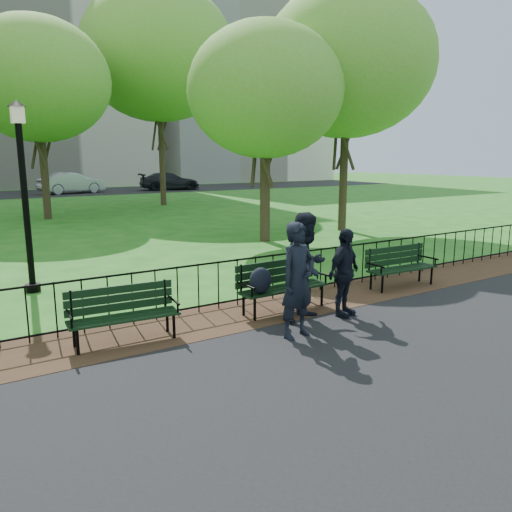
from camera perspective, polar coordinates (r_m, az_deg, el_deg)
ground at (r=7.95m, az=6.59°, el=-9.01°), size 120.00×120.00×0.00m
dirt_strip at (r=9.09m, az=0.58°, el=-6.21°), size 60.00×1.60×0.01m
far_street at (r=41.12m, az=-26.08°, el=6.34°), size 70.00×9.00×0.01m
iron_fence at (r=9.36m, az=-1.09°, el=-2.60°), size 24.06×0.06×1.00m
apartment_mid at (r=55.54m, az=-27.07°, el=22.88°), size 24.00×15.00×30.00m
apartment_east at (r=62.61m, az=-2.99°, el=19.78°), size 20.00×15.00×24.00m
park_bench_main at (r=8.75m, az=1.79°, el=-2.80°), size 1.75×0.59×0.98m
park_bench_left_a at (r=7.74m, az=-15.01°, el=-5.78°), size 1.65×0.63×0.92m
park_bench_right_a at (r=11.04m, az=16.05°, el=-0.69°), size 1.68×0.59×0.94m
lamppost at (r=11.01m, az=-24.97°, el=6.78°), size 0.34×0.34×3.82m
tree_near_e at (r=16.46m, az=1.08°, el=18.32°), size 4.93×4.93×6.87m
tree_mid_e at (r=19.33m, az=10.39°, el=20.89°), size 6.23×6.23×8.68m
tree_far_c at (r=24.28m, az=-23.76°, el=17.94°), size 6.14×6.14×8.56m
tree_far_e at (r=29.78m, az=-11.11°, el=21.71°), size 8.50×8.50×11.85m
person_left at (r=7.59m, az=4.80°, el=-2.79°), size 0.71×0.52×1.78m
person_mid at (r=8.44m, az=5.81°, el=-1.20°), size 0.98×0.67×1.83m
person_right at (r=8.73m, az=10.04°, el=-1.89°), size 0.97×0.64×1.54m
sedan_silver at (r=40.38m, az=-20.31°, el=7.84°), size 5.01×2.66×1.57m
sedan_dark at (r=42.59m, az=-9.85°, el=8.41°), size 5.18×2.78×1.43m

